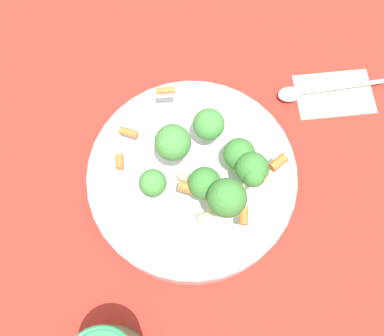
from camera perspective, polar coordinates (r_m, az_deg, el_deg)
ground_plane at (r=0.66m, az=0.00°, el=-1.95°), size 3.00×3.00×0.00m
bowl at (r=0.63m, az=0.00°, el=-1.22°), size 0.29×0.29×0.05m
pasta_salad at (r=0.56m, az=2.78°, el=0.40°), size 0.20×0.22×0.10m
napkin at (r=0.74m, az=17.62°, el=8.97°), size 0.14×0.11×0.01m
spoon at (r=0.73m, az=14.92°, el=9.41°), size 0.17×0.07×0.01m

